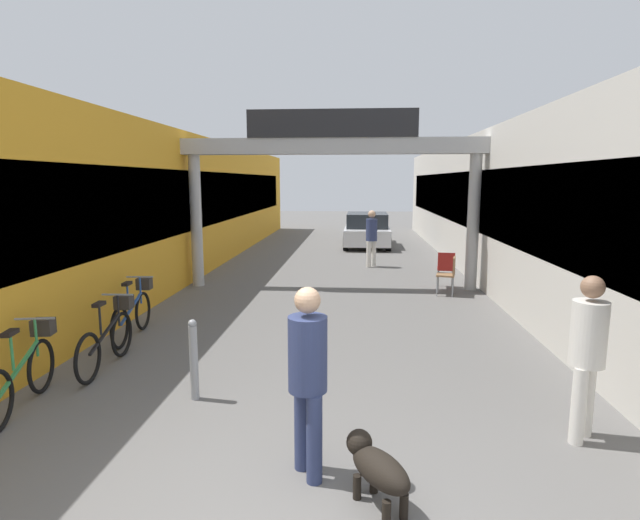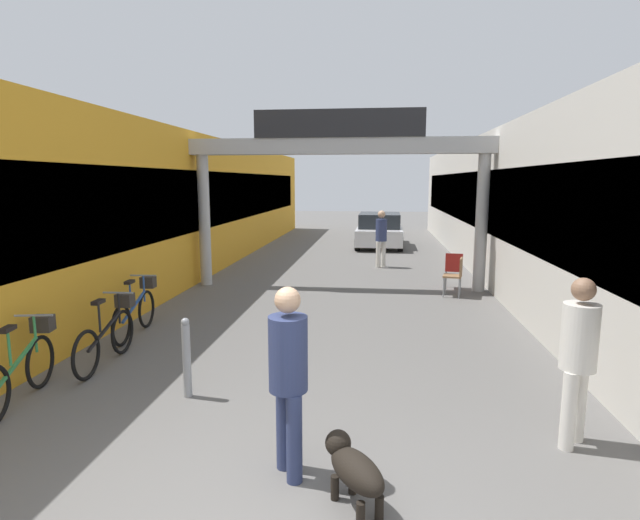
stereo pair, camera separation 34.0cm
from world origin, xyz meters
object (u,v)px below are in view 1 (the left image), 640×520
object	(u,v)px
pedestrian_carrying_crate	(372,235)
bicycle_green_nearest	(25,370)
bicycle_black_second	(109,336)
cafe_chair_wood_nearer	(449,272)
bollard_post_metal	(194,359)
pedestrian_with_dog	(308,370)
dog_on_leash	(376,466)
parked_car_white	(367,230)
pedestrian_companion	(587,348)
cafe_chair_red_farther	(446,266)
bicycle_blue_third	(134,311)

from	to	relation	value
pedestrian_carrying_crate	bicycle_green_nearest	world-z (taller)	pedestrian_carrying_crate
bicycle_green_nearest	bicycle_black_second	distance (m)	1.36
pedestrian_carrying_crate	cafe_chair_wood_nearer	distance (m)	4.11
bicycle_green_nearest	bollard_post_metal	distance (m)	1.92
pedestrian_with_dog	pedestrian_carrying_crate	size ratio (longest dim) A/B	1.00
pedestrian_with_dog	dog_on_leash	bearing A→B (deg)	-32.36
bicycle_black_second	parked_car_white	size ratio (longest dim) A/B	0.42
bollard_post_metal	parked_car_white	distance (m)	14.68
bollard_post_metal	bicycle_green_nearest	bearing A→B (deg)	-169.94
pedestrian_companion	cafe_chair_red_farther	xyz separation A→B (m)	(-0.11, 7.21, -0.43)
cafe_chair_wood_nearer	bicycle_black_second	bearing A→B (deg)	-139.09
bicycle_blue_third	bollard_post_metal	distance (m)	2.94
bicycle_green_nearest	cafe_chair_wood_nearer	xyz separation A→B (m)	(5.92, 6.15, 0.10)
bicycle_black_second	cafe_chair_wood_nearer	bearing A→B (deg)	40.91
bicycle_black_second	bollard_post_metal	distance (m)	1.83
bicycle_green_nearest	cafe_chair_wood_nearer	distance (m)	8.53
cafe_chair_wood_nearer	bollard_post_metal	bearing A→B (deg)	-124.77
pedestrian_carrying_crate	bicycle_black_second	xyz separation A→B (m)	(-3.91, -8.56, -0.55)
pedestrian_with_dog	dog_on_leash	distance (m)	0.95
bollard_post_metal	pedestrian_carrying_crate	bearing A→B (deg)	76.07
dog_on_leash	bicycle_green_nearest	bearing A→B (deg)	159.34
pedestrian_with_dog	bicycle_green_nearest	world-z (taller)	pedestrian_with_dog
dog_on_leash	bicycle_blue_third	xyz separation A→B (m)	(-3.89, 4.16, 0.10)
bicycle_black_second	parked_car_white	xyz separation A→B (m)	(3.87, 13.52, 0.21)
bicycle_black_second	cafe_chair_red_farther	size ratio (longest dim) A/B	1.90
pedestrian_with_dog	parked_car_white	xyz separation A→B (m)	(0.82, 15.96, -0.34)
dog_on_leash	bicycle_blue_third	bearing A→B (deg)	133.06
bicycle_black_second	bollard_post_metal	world-z (taller)	bollard_post_metal
pedestrian_carrying_crate	cafe_chair_wood_nearer	bearing A→B (deg)	-65.92
pedestrian_carrying_crate	parked_car_white	distance (m)	4.97
bollard_post_metal	bicycle_black_second	bearing A→B (deg)	147.61
pedestrian_with_dog	cafe_chair_red_farther	size ratio (longest dim) A/B	1.93
bicycle_green_nearest	bicycle_blue_third	distance (m)	2.66
pedestrian_with_dog	pedestrian_carrying_crate	xyz separation A→B (m)	(0.86, 11.01, 0.00)
cafe_chair_wood_nearer	pedestrian_with_dog	bearing A→B (deg)	-109.13
bicycle_black_second	cafe_chair_red_farther	distance (m)	7.94
cafe_chair_wood_nearer	cafe_chair_red_farther	distance (m)	0.77
parked_car_white	dog_on_leash	bearing A→B (deg)	-90.83
bollard_post_metal	dog_on_leash	bearing A→B (deg)	-41.24
pedestrian_companion	pedestrian_carrying_crate	size ratio (longest dim) A/B	0.98
bicycle_blue_third	bollard_post_metal	xyz separation A→B (m)	(1.79, -2.32, 0.06)
dog_on_leash	pedestrian_with_dog	bearing A→B (deg)	147.64
cafe_chair_red_farther	cafe_chair_wood_nearer	bearing A→B (deg)	-94.28
bollard_post_metal	parked_car_white	world-z (taller)	parked_car_white
bicycle_black_second	bollard_post_metal	xyz separation A→B (m)	(1.54, -0.98, 0.06)
cafe_chair_wood_nearer	pedestrian_carrying_crate	bearing A→B (deg)	114.08
pedestrian_with_dog	pedestrian_companion	xyz separation A→B (m)	(2.70, 0.83, -0.01)
pedestrian_carrying_crate	cafe_chair_wood_nearer	size ratio (longest dim) A/B	1.93
bicycle_green_nearest	bicycle_blue_third	world-z (taller)	same
pedestrian_companion	cafe_chair_wood_nearer	size ratio (longest dim) A/B	1.90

